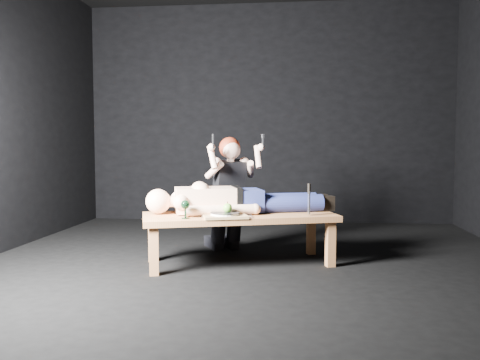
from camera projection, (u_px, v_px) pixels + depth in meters
The scene contains 13 objects.
ground at pixel (253, 262), 4.53m from camera, with size 5.00×5.00×0.00m, color black.
back_wall at pixel (268, 113), 6.91m from camera, with size 5.00×5.00×0.00m, color black.
table at pixel (239, 239), 4.47m from camera, with size 1.69×0.64×0.45m, color #A6703F.
lying_man at pixel (243, 197), 4.58m from camera, with size 1.81×0.55×0.28m, color beige, non-canonical shape.
kneeling_woman at pixel (227, 192), 5.03m from camera, with size 0.63×0.70×1.18m, color black, non-canonical shape.
serving_tray at pixel (225, 216), 4.24m from camera, with size 0.37×0.26×0.02m, color tan.
plate at pixel (225, 214), 4.23m from camera, with size 0.24×0.24×0.02m, color white.
apple at pixel (228, 208), 4.24m from camera, with size 0.08×0.08×0.08m, color #6BAD2D.
goblet at pixel (185, 209), 4.17m from camera, with size 0.08×0.08×0.16m, color black, non-canonical shape.
fork_flat at pixel (204, 218), 4.22m from camera, with size 0.02×0.18×0.01m, color #B2B2B7.
knife_flat at pixel (252, 216), 4.29m from camera, with size 0.02×0.18×0.01m, color #B2B2B7.
spoon_flat at pixel (243, 215), 4.36m from camera, with size 0.02×0.18×0.01m, color #B2B2B7.
carving_knife at pixel (309, 199), 4.36m from camera, with size 0.04×0.04×0.28m, color #B2B2B7, non-canonical shape.
Camera 1 is at (0.37, -4.46, 1.06)m, focal length 37.46 mm.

